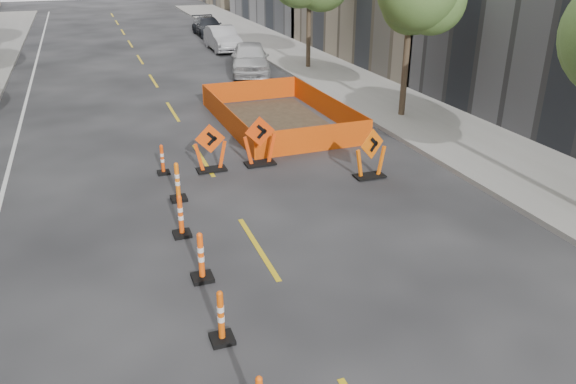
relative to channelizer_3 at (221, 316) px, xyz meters
name	(u,v)px	position (x,y,z in m)	size (l,w,h in m)	color
ground_plane	(328,359)	(1.55, -1.07, -0.52)	(140.00, 140.00, 0.00)	black
sidewalk_right	(414,115)	(10.55, 10.93, -0.44)	(4.00, 90.00, 0.15)	gray
channelizer_3	(221,316)	(0.00, 0.00, 0.00)	(0.41, 0.41, 1.03)	#D84F09
channelizer_4	(201,257)	(0.08, 2.05, 0.03)	(0.43, 0.43, 1.09)	#FF500A
channelizer_5	(181,216)	(0.03, 4.10, 0.01)	(0.41, 0.41, 1.05)	#F54A0A
channelizer_6	(177,182)	(0.30, 6.15, 0.02)	(0.43, 0.43, 1.08)	orange
channelizer_7	(162,159)	(0.19, 8.20, -0.05)	(0.36, 0.36, 0.92)	#E64209
chevron_sign_left	(210,148)	(1.61, 7.93, 0.23)	(0.99, 0.60, 1.49)	#E44309
chevron_sign_center	(260,141)	(3.15, 7.92, 0.27)	(1.05, 0.63, 1.58)	red
chevron_sign_right	(371,153)	(5.90, 5.83, 0.24)	(1.01, 0.60, 1.51)	#E35C09
safety_fence	(278,111)	(5.15, 12.00, -0.07)	(4.19, 7.13, 0.89)	orange
parked_car_near	(250,58)	(6.64, 20.90, 0.30)	(1.93, 4.80, 1.64)	#BBBBBD
parked_car_mid	(223,39)	(6.95, 28.26, 0.24)	(1.59, 4.57, 1.50)	#A09FA5
parked_car_far	(208,26)	(7.47, 34.87, 0.15)	(1.85, 4.56, 1.32)	black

